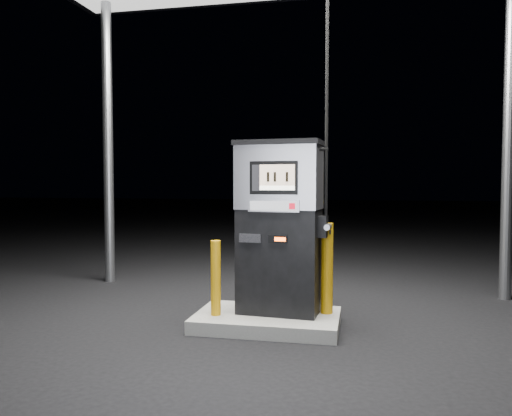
# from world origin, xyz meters

# --- Properties ---
(ground) EXTENTS (80.00, 80.00, 0.00)m
(ground) POSITION_xyz_m (0.00, 0.00, 0.00)
(ground) COLOR black
(ground) RESTS_ON ground
(pump_island) EXTENTS (1.60, 1.00, 0.15)m
(pump_island) POSITION_xyz_m (0.00, 0.00, 0.07)
(pump_island) COLOR #63625E
(pump_island) RESTS_ON ground
(fuel_dispenser) EXTENTS (1.09, 0.65, 4.02)m
(fuel_dispenser) POSITION_xyz_m (0.12, 0.10, 1.15)
(fuel_dispenser) COLOR black
(fuel_dispenser) RESTS_ON pump_island
(bollard_left) EXTENTS (0.13, 0.13, 0.83)m
(bollard_left) POSITION_xyz_m (-0.55, -0.17, 0.57)
(bollard_left) COLOR #C3880A
(bollard_left) RESTS_ON pump_island
(bollard_right) EXTENTS (0.15, 0.15, 1.02)m
(bollard_right) POSITION_xyz_m (0.65, 0.16, 0.66)
(bollard_right) COLOR #C3880A
(bollard_right) RESTS_ON pump_island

